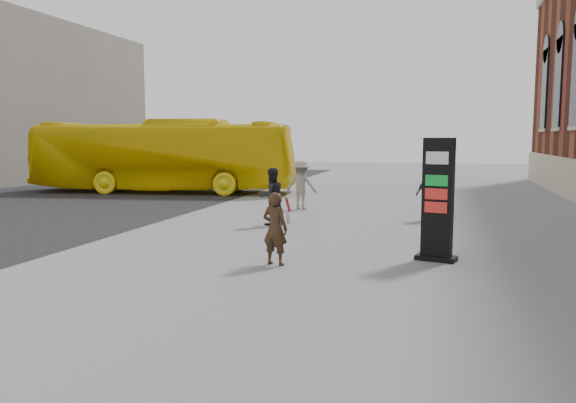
% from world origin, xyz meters
% --- Properties ---
extents(ground, '(100.00, 100.00, 0.00)m').
position_xyz_m(ground, '(0.00, 0.00, 0.00)').
color(ground, '#9E9EA3').
extents(bg_building_far, '(10.00, 18.00, 10.00)m').
position_xyz_m(bg_building_far, '(-24.00, 20.00, 5.00)').
color(bg_building_far, gray).
rests_on(bg_building_far, ground).
extents(info_pylon, '(0.96, 0.64, 2.74)m').
position_xyz_m(info_pylon, '(3.78, 1.27, 1.37)').
color(info_pylon, black).
rests_on(info_pylon, ground).
extents(woman, '(0.68, 0.64, 1.59)m').
position_xyz_m(woman, '(0.42, -0.11, 0.81)').
color(woman, black).
rests_on(woman, ground).
extents(bus, '(13.29, 4.70, 3.62)m').
position_xyz_m(bus, '(-9.54, 13.94, 1.81)').
color(bus, yellow).
rests_on(bus, road).
extents(pedestrian_a, '(1.11, 1.09, 1.80)m').
position_xyz_m(pedestrian_a, '(-1.28, 5.21, 0.90)').
color(pedestrian_a, black).
rests_on(pedestrian_a, ground).
extents(pedestrian_b, '(1.24, 0.76, 1.87)m').
position_xyz_m(pedestrian_b, '(-1.32, 9.23, 0.94)').
color(pedestrian_b, gray).
rests_on(pedestrian_b, ground).
extents(pedestrian_c, '(1.05, 0.86, 1.67)m').
position_xyz_m(pedestrian_c, '(3.48, 7.50, 0.84)').
color(pedestrian_c, '#2A3B49').
rests_on(pedestrian_c, ground).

